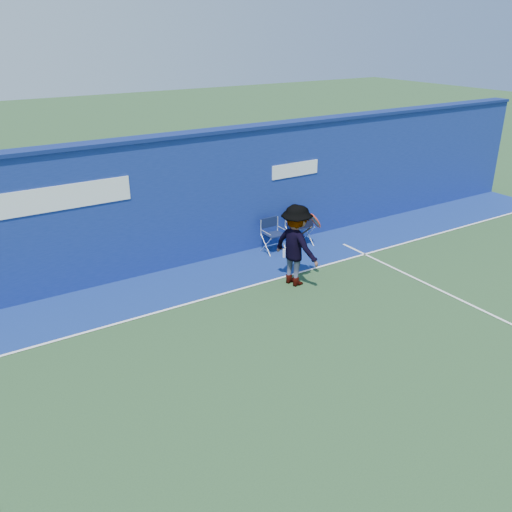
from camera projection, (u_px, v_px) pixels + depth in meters
ground at (294, 378)px, 8.77m from camera, size 80.00×80.00×0.00m
stadium_wall at (160, 204)px, 12.20m from camera, size 24.00×0.50×3.08m
out_of_bounds_strip at (185, 284)px, 11.95m from camera, size 24.00×1.80×0.01m
court_lines at (273, 359)px, 9.23m from camera, size 24.00×12.00×0.01m
directors_chair_left at (274, 242)px, 13.56m from camera, size 0.51×0.45×0.84m
directors_chair_right at (300, 231)px, 13.89m from camera, size 0.56×0.50×0.94m
water_bottle at (284, 253)px, 13.26m from camera, size 0.07×0.07×0.22m
tennis_player at (296, 245)px, 11.63m from camera, size 0.98×1.27×1.81m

